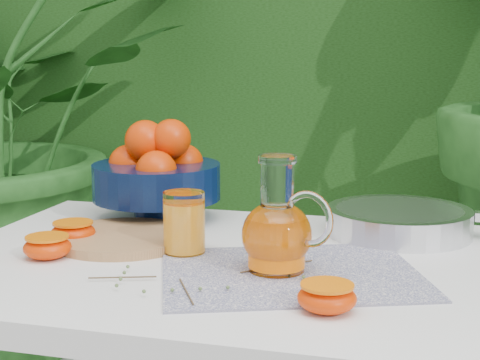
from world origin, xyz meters
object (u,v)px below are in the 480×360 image
(cutting_board, at_px, (123,238))
(juice_pitcher, at_px, (278,231))
(fruit_bowl, at_px, (157,173))
(saute_pan, at_px, (401,220))
(white_table, at_px, (237,306))

(cutting_board, relative_size, juice_pitcher, 1.40)
(fruit_bowl, relative_size, juice_pitcher, 1.86)
(cutting_board, bearing_deg, fruit_bowl, 92.99)
(cutting_board, height_order, saute_pan, saute_pan)
(white_table, bearing_deg, fruit_bowl, 134.41)
(saute_pan, bearing_deg, juice_pitcher, -120.32)
(juice_pitcher, relative_size, saute_pan, 0.38)
(cutting_board, bearing_deg, white_table, -12.08)
(juice_pitcher, bearing_deg, white_table, 145.75)
(cutting_board, xyz_separation_m, saute_pan, (0.48, 0.19, 0.02))
(fruit_bowl, height_order, saute_pan, fruit_bowl)
(white_table, height_order, juice_pitcher, juice_pitcher)
(white_table, relative_size, fruit_bowl, 2.97)
(white_table, relative_size, juice_pitcher, 5.53)
(cutting_board, relative_size, saute_pan, 0.53)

